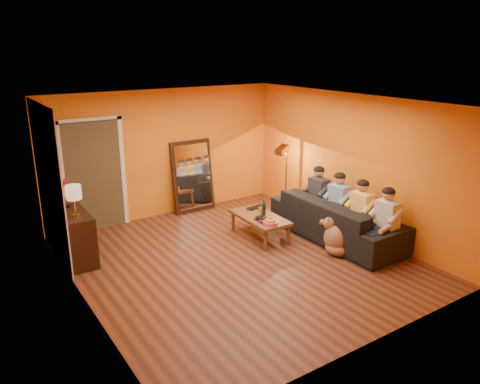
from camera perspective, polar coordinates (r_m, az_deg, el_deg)
room_shell at (r=7.68m, az=-1.64°, el=1.46°), size 5.00×5.50×2.60m
white_accent at (r=8.06m, az=-22.26°, el=0.91°), size 0.02×1.90×2.58m
doorway_recess at (r=9.36m, az=-17.60°, el=1.99°), size 1.06×0.30×2.10m
door_jamb_left at (r=9.12m, az=-20.81°, el=1.26°), size 0.08×0.06×2.20m
door_jamb_right at (r=9.41m, az=-14.08°, el=2.37°), size 0.08×0.06×2.20m
door_header at (r=9.03m, az=-18.01°, el=8.37°), size 1.22×0.06×0.08m
mirror_frame at (r=9.98m, az=-5.81°, el=1.95°), size 0.92×0.27×1.51m
mirror_glass at (r=9.95m, az=-5.70°, el=1.90°), size 0.78×0.21×1.35m
sideboard at (r=8.20m, az=-19.59°, el=-5.00°), size 0.44×1.18×0.85m
table_lamp at (r=7.70m, az=-19.54°, el=-1.06°), size 0.24×0.24×0.51m
sofa at (r=8.73m, az=11.71°, el=-3.22°), size 2.65×1.03×0.77m
coffee_table at (r=8.67m, az=2.43°, el=-4.25°), size 0.66×1.24×0.42m
floor_lamp at (r=9.82m, az=5.62°, el=1.46°), size 0.35×0.31×1.44m
dog at (r=8.12m, az=11.55°, el=-5.26°), size 0.56×0.66×0.66m
person_far_left at (r=8.13m, az=17.43°, el=-3.57°), size 0.70×0.44×1.22m
person_mid_left at (r=8.46m, az=14.58°, el=-2.50°), size 0.70×0.44×1.22m
person_mid_right at (r=8.81m, az=11.95°, el=-1.50°), size 0.70×0.44×1.22m
person_far_right at (r=9.18m, az=9.53°, el=-0.57°), size 0.70×0.44×1.22m
fruit_bowl at (r=8.18m, az=3.73°, el=-3.47°), size 0.26×0.26×0.16m
wine_bottle at (r=8.53m, az=2.93°, el=-2.00°), size 0.07×0.07×0.31m
tumbler at (r=8.74m, az=2.63°, el=-2.25°), size 0.13×0.13×0.10m
laptop at (r=8.96m, az=2.07°, el=-1.99°), size 0.38×0.26×0.03m
book_lower at (r=8.34m, az=2.25°, el=-3.52°), size 0.22×0.26×0.02m
book_mid at (r=8.35m, az=2.27°, el=-3.35°), size 0.29×0.33×0.02m
book_upper at (r=8.32m, az=2.29°, el=-3.27°), size 0.18×0.23×0.02m
vase at (r=8.26m, az=-20.39°, el=-1.12°), size 0.17×0.17×0.18m
flowers at (r=8.18m, az=-20.60°, el=0.77°), size 0.17×0.17×0.51m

